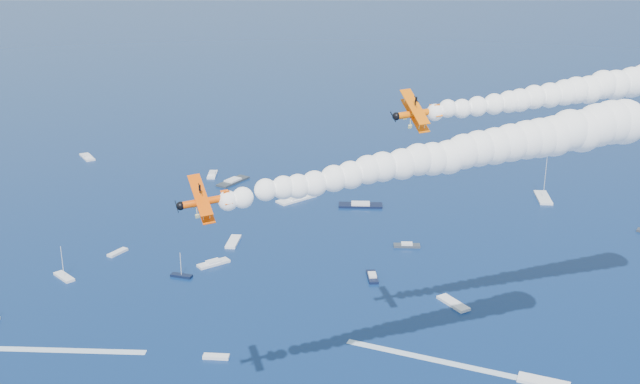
{
  "coord_description": "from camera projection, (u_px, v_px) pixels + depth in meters",
  "views": [
    {
      "loc": [
        -6.97,
        -98.08,
        88.53
      ],
      "look_at": [
        2.4,
        8.6,
        51.27
      ],
      "focal_mm": 42.47,
      "sensor_mm": 36.0,
      "label": 1
    }
  ],
  "objects": [
    {
      "name": "spectator_boats",
      "position": [
        272.0,
        237.0,
        229.21
      ],
      "size": [
        204.97,
        186.1,
        0.7
      ],
      "color": "white",
      "rests_on": "ground"
    },
    {
      "name": "biplane_trail",
      "position": [
        204.0,
        202.0,
        101.58
      ],
      "size": [
        9.44,
        11.15,
        8.38
      ],
      "primitive_type": null,
      "rotation": [
        -0.41,
        0.07,
        3.39
      ],
      "color": "#F65005"
    },
    {
      "name": "biplane_lead",
      "position": [
        417.0,
        113.0,
        121.24
      ],
      "size": [
        9.71,
        11.76,
        9.34
      ],
      "primitive_type": null,
      "rotation": [
        -0.45,
        0.07,
        3.32
      ],
      "color": "#FE6705"
    },
    {
      "name": "smoke_trail_trail",
      "position": [
        441.0,
        157.0,
        111.83
      ],
      "size": [
        73.89,
        40.23,
        12.8
      ],
      "primitive_type": null,
      "rotation": [
        0.0,
        0.0,
        3.39
      ],
      "color": "white"
    },
    {
      "name": "smoke_trail_lead",
      "position": [
        611.0,
        85.0,
        129.28
      ],
      "size": [
        73.5,
        31.68,
        12.8
      ],
      "primitive_type": null,
      "rotation": [
        0.0,
        0.0,
        3.32
      ],
      "color": "white"
    },
    {
      "name": "boat_wakes",
      "position": [
        147.0,
        351.0,
        167.87
      ],
      "size": [
        123.79,
        44.54,
        0.04
      ],
      "color": "white",
      "rests_on": "ground"
    }
  ]
}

